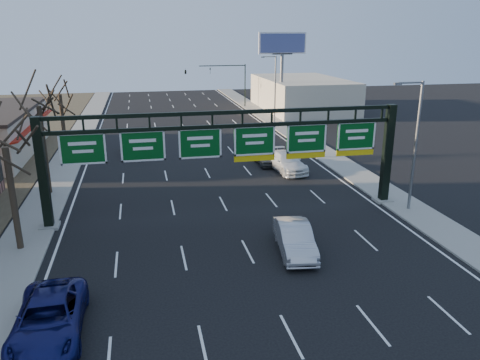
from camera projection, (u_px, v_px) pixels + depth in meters
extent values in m
plane|color=black|center=(256.00, 268.00, 24.98)|extent=(160.00, 160.00, 0.00)
cube|color=gray|center=(60.00, 175.00, 41.03)|extent=(3.00, 120.00, 0.12)
cube|color=gray|center=(333.00, 159.00, 46.16)|extent=(3.00, 120.00, 0.12)
cube|color=white|center=(204.00, 167.00, 43.61)|extent=(21.60, 120.00, 0.01)
cube|color=black|center=(43.00, 174.00, 29.00)|extent=(0.55, 0.55, 7.20)
cube|color=gray|center=(50.00, 226.00, 30.06)|extent=(1.20, 1.20, 0.20)
cube|color=black|center=(387.00, 154.00, 33.69)|extent=(0.55, 0.55, 7.20)
cube|color=gray|center=(383.00, 200.00, 34.75)|extent=(1.20, 1.20, 0.20)
cube|color=black|center=(227.00, 112.00, 30.30)|extent=(23.40, 0.25, 0.25)
cube|color=black|center=(227.00, 126.00, 30.57)|extent=(23.40, 0.25, 0.25)
cube|color=#054615|center=(83.00, 149.00, 29.05)|extent=(2.80, 0.10, 2.00)
cube|color=#054615|center=(143.00, 146.00, 29.79)|extent=(2.80, 0.10, 2.00)
cube|color=#054615|center=(200.00, 143.00, 30.52)|extent=(2.80, 0.10, 2.00)
cube|color=#054615|center=(254.00, 140.00, 31.26)|extent=(2.80, 0.10, 2.00)
cube|color=yellow|center=(254.00, 158.00, 31.62)|extent=(2.80, 0.10, 0.40)
cube|color=#054615|center=(306.00, 138.00, 31.99)|extent=(2.80, 0.10, 2.00)
cube|color=yellow|center=(306.00, 155.00, 32.36)|extent=(2.80, 0.10, 0.40)
cube|color=#054615|center=(356.00, 136.00, 32.73)|extent=(2.80, 0.10, 2.00)
cube|color=yellow|center=(355.00, 152.00, 33.10)|extent=(2.80, 0.10, 0.40)
cube|color=#A51D10|center=(32.00, 124.00, 47.81)|extent=(1.20, 18.00, 0.40)
cube|color=beige|center=(302.00, 94.00, 74.82)|extent=(12.00, 20.00, 5.00)
cylinder|color=#2E2419|center=(13.00, 198.00, 26.12)|extent=(0.36, 0.36, 6.08)
cylinder|color=#2E2419|center=(44.00, 150.00, 35.32)|extent=(0.36, 0.36, 6.84)
cylinder|color=#2E2419|center=(63.00, 127.00, 44.70)|extent=(0.36, 0.36, 6.46)
cylinder|color=slate|center=(415.00, 146.00, 31.69)|extent=(0.20, 0.20, 9.00)
cylinder|color=slate|center=(411.00, 81.00, 30.18)|extent=(1.80, 0.12, 0.12)
cube|color=slate|center=(398.00, 82.00, 30.02)|extent=(0.50, 0.22, 0.15)
cylinder|color=slate|center=(275.00, 89.00, 63.38)|extent=(0.20, 0.20, 9.00)
cylinder|color=slate|center=(269.00, 56.00, 61.87)|extent=(1.80, 0.12, 0.12)
cube|color=slate|center=(263.00, 56.00, 61.70)|extent=(0.50, 0.22, 0.15)
cylinder|color=slate|center=(281.00, 86.00, 68.55)|extent=(0.50, 0.50, 9.00)
cube|color=slate|center=(282.00, 54.00, 67.19)|extent=(3.00, 0.30, 0.20)
cube|color=white|center=(282.00, 43.00, 66.74)|extent=(7.00, 0.30, 3.00)
cube|color=#454F8B|center=(283.00, 43.00, 66.55)|extent=(6.60, 0.05, 2.60)
cylinder|color=black|center=(245.00, 86.00, 77.53)|extent=(0.18, 0.18, 7.00)
cylinder|color=black|center=(222.00, 66.00, 75.77)|extent=(7.60, 0.14, 0.14)
imported|color=black|center=(210.00, 71.00, 75.62)|extent=(0.20, 0.20, 1.00)
imported|color=black|center=(185.00, 71.00, 74.81)|extent=(0.54, 0.54, 1.62)
imported|color=#131657|center=(49.00, 319.00, 19.16)|extent=(2.76, 5.89, 1.63)
imported|color=#B8B8BD|center=(295.00, 239.00, 26.50)|extent=(2.42, 5.29, 1.68)
imported|color=white|center=(286.00, 162.00, 42.22)|extent=(3.04, 5.99, 1.67)
imported|color=#3F4244|center=(266.00, 157.00, 44.36)|extent=(1.75, 4.23, 1.44)
imported|color=silver|center=(136.00, 146.00, 48.15)|extent=(2.49, 5.13, 1.62)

